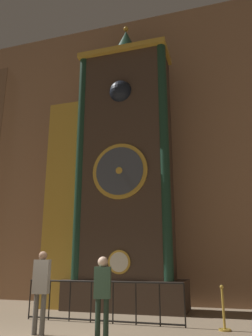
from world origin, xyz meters
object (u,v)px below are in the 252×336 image
object	(u,v)px
clock_tower	(114,174)
visitor_far	(102,288)
stanchion_post	(224,316)
visitor_near	(41,284)

from	to	relation	value
clock_tower	visitor_far	world-z (taller)	clock_tower
visitor_far	stanchion_post	world-z (taller)	visitor_far
visitor_near	visitor_far	distance (m)	1.44
visitor_near	stanchion_post	xyz separation A→B (m)	(3.81, 1.62, -0.72)
clock_tower	visitor_near	xyz separation A→B (m)	(-0.33, -3.96, -3.49)
visitor_far	stanchion_post	xyz separation A→B (m)	(2.37, 1.58, -0.66)
visitor_near	visitor_far	xyz separation A→B (m)	(1.44, 0.04, -0.06)
clock_tower	visitor_near	world-z (taller)	clock_tower
clock_tower	visitor_far	distance (m)	5.41
clock_tower	stanchion_post	size ratio (longest dim) A/B	10.90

